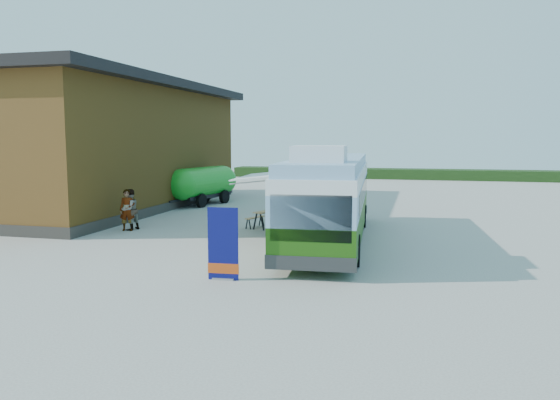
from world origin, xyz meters
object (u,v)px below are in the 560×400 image
(bus, at_px, (330,196))
(person_b, at_px, (130,210))
(banner, at_px, (223,250))
(picnic_table, at_px, (265,216))
(slurry_tanker, at_px, (203,183))
(person_a, at_px, (127,210))

(bus, xyz_separation_m, person_b, (-9.22, 0.52, -0.94))
(bus, xyz_separation_m, banner, (-2.07, -6.70, -0.99))
(picnic_table, relative_size, slurry_tanker, 0.28)
(person_a, distance_m, person_b, 0.18)
(bus, bearing_deg, picnic_table, 140.41)
(slurry_tanker, bearing_deg, picnic_table, -38.10)
(picnic_table, xyz_separation_m, person_a, (-5.86, -2.07, 0.33))
(banner, bearing_deg, person_b, 130.67)
(slurry_tanker, bearing_deg, person_a, -74.56)
(person_a, bearing_deg, picnic_table, 2.36)
(picnic_table, bearing_deg, slurry_tanker, 147.45)
(bus, bearing_deg, banner, -111.22)
(banner, xyz_separation_m, person_a, (-7.17, 7.04, 0.06))
(bus, distance_m, banner, 7.08)
(banner, relative_size, person_a, 1.15)
(picnic_table, xyz_separation_m, person_b, (-5.84, -1.90, 0.33))
(person_b, height_order, slurry_tanker, slurry_tanker)
(bus, bearing_deg, person_a, 173.83)
(bus, bearing_deg, slurry_tanker, 129.25)
(person_b, bearing_deg, slurry_tanker, -163.08)
(bus, distance_m, slurry_tanker, 14.04)
(bus, distance_m, picnic_table, 4.34)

